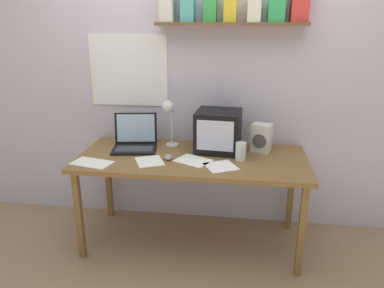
{
  "coord_description": "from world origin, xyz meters",
  "views": [
    {
      "loc": [
        0.36,
        -2.63,
        1.74
      ],
      "look_at": [
        0.0,
        0.0,
        0.84
      ],
      "focal_mm": 35.0,
      "sensor_mm": 36.0,
      "label": 1
    }
  ],
  "objects_px": {
    "crt_monitor": "(218,131)",
    "printed_handout": "(92,163)",
    "space_heater": "(261,138)",
    "laptop": "(135,140)",
    "loose_paper_near_monitor": "(193,161)",
    "desk_lamp": "(169,114)",
    "juice_glass": "(241,152)",
    "loose_paper_near_laptop": "(150,161)",
    "computer_mouse": "(168,157)",
    "open_notebook": "(221,166)",
    "corner_desk": "(192,164)"
  },
  "relations": [
    {
      "from": "open_notebook",
      "to": "printed_handout",
      "type": "height_order",
      "value": "same"
    },
    {
      "from": "laptop",
      "to": "desk_lamp",
      "type": "xyz_separation_m",
      "value": [
        0.27,
        0.04,
        0.21
      ]
    },
    {
      "from": "desk_lamp",
      "to": "printed_handout",
      "type": "distance_m",
      "value": 0.7
    },
    {
      "from": "corner_desk",
      "to": "space_heater",
      "type": "bearing_deg",
      "value": 20.17
    },
    {
      "from": "crt_monitor",
      "to": "open_notebook",
      "type": "distance_m",
      "value": 0.38
    },
    {
      "from": "desk_lamp",
      "to": "loose_paper_near_monitor",
      "type": "xyz_separation_m",
      "value": [
        0.23,
        -0.27,
        -0.28
      ]
    },
    {
      "from": "crt_monitor",
      "to": "printed_handout",
      "type": "distance_m",
      "value": 0.98
    },
    {
      "from": "loose_paper_near_laptop",
      "to": "laptop",
      "type": "bearing_deg",
      "value": 123.13
    },
    {
      "from": "printed_handout",
      "to": "computer_mouse",
      "type": "bearing_deg",
      "value": 16.41
    },
    {
      "from": "desk_lamp",
      "to": "space_heater",
      "type": "distance_m",
      "value": 0.75
    },
    {
      "from": "crt_monitor",
      "to": "open_notebook",
      "type": "xyz_separation_m",
      "value": [
        0.05,
        -0.34,
        -0.16
      ]
    },
    {
      "from": "corner_desk",
      "to": "loose_paper_near_monitor",
      "type": "relative_size",
      "value": 5.62
    },
    {
      "from": "desk_lamp",
      "to": "juice_glass",
      "type": "height_order",
      "value": "desk_lamp"
    },
    {
      "from": "laptop",
      "to": "loose_paper_near_laptop",
      "type": "height_order",
      "value": "laptop"
    },
    {
      "from": "crt_monitor",
      "to": "loose_paper_near_monitor",
      "type": "distance_m",
      "value": 0.34
    },
    {
      "from": "computer_mouse",
      "to": "printed_handout",
      "type": "relative_size",
      "value": 0.36
    },
    {
      "from": "desk_lamp",
      "to": "open_notebook",
      "type": "bearing_deg",
      "value": -20.14
    },
    {
      "from": "loose_paper_near_laptop",
      "to": "desk_lamp",
      "type": "bearing_deg",
      "value": 75.34
    },
    {
      "from": "computer_mouse",
      "to": "laptop",
      "type": "bearing_deg",
      "value": 145.31
    },
    {
      "from": "loose_paper_near_laptop",
      "to": "printed_handout",
      "type": "bearing_deg",
      "value": -168.01
    },
    {
      "from": "computer_mouse",
      "to": "printed_handout",
      "type": "xyz_separation_m",
      "value": [
        -0.53,
        -0.16,
        -0.01
      ]
    },
    {
      "from": "crt_monitor",
      "to": "laptop",
      "type": "bearing_deg",
      "value": -173.13
    },
    {
      "from": "juice_glass",
      "to": "open_notebook",
      "type": "bearing_deg",
      "value": -131.17
    },
    {
      "from": "laptop",
      "to": "printed_handout",
      "type": "relative_size",
      "value": 1.2
    },
    {
      "from": "laptop",
      "to": "juice_glass",
      "type": "height_order",
      "value": "laptop"
    },
    {
      "from": "space_heater",
      "to": "juice_glass",
      "type": "bearing_deg",
      "value": -107.83
    },
    {
      "from": "printed_handout",
      "to": "open_notebook",
      "type": "bearing_deg",
      "value": 3.48
    },
    {
      "from": "desk_lamp",
      "to": "juice_glass",
      "type": "relative_size",
      "value": 2.89
    },
    {
      "from": "space_heater",
      "to": "loose_paper_near_monitor",
      "type": "bearing_deg",
      "value": -132.36
    },
    {
      "from": "crt_monitor",
      "to": "desk_lamp",
      "type": "xyz_separation_m",
      "value": [
        -0.39,
        0.02,
        0.12
      ]
    },
    {
      "from": "juice_glass",
      "to": "crt_monitor",
      "type": "bearing_deg",
      "value": 134.14
    },
    {
      "from": "laptop",
      "to": "loose_paper_near_monitor",
      "type": "height_order",
      "value": "laptop"
    },
    {
      "from": "open_notebook",
      "to": "loose_paper_near_monitor",
      "type": "xyz_separation_m",
      "value": [
        -0.21,
        0.09,
        0.0
      ]
    },
    {
      "from": "corner_desk",
      "to": "open_notebook",
      "type": "height_order",
      "value": "open_notebook"
    },
    {
      "from": "crt_monitor",
      "to": "loose_paper_near_laptop",
      "type": "height_order",
      "value": "crt_monitor"
    },
    {
      "from": "corner_desk",
      "to": "computer_mouse",
      "type": "height_order",
      "value": "computer_mouse"
    },
    {
      "from": "computer_mouse",
      "to": "desk_lamp",
      "type": "bearing_deg",
      "value": 98.72
    },
    {
      "from": "laptop",
      "to": "computer_mouse",
      "type": "height_order",
      "value": "laptop"
    },
    {
      "from": "corner_desk",
      "to": "loose_paper_near_monitor",
      "type": "height_order",
      "value": "loose_paper_near_monitor"
    },
    {
      "from": "laptop",
      "to": "printed_handout",
      "type": "xyz_separation_m",
      "value": [
        -0.22,
        -0.37,
        -0.07
      ]
    },
    {
      "from": "desk_lamp",
      "to": "loose_paper_near_monitor",
      "type": "relative_size",
      "value": 1.27
    },
    {
      "from": "desk_lamp",
      "to": "printed_handout",
      "type": "height_order",
      "value": "desk_lamp"
    },
    {
      "from": "computer_mouse",
      "to": "open_notebook",
      "type": "bearing_deg",
      "value": -14.07
    },
    {
      "from": "computer_mouse",
      "to": "printed_handout",
      "type": "distance_m",
      "value": 0.55
    },
    {
      "from": "desk_lamp",
      "to": "juice_glass",
      "type": "xyz_separation_m",
      "value": [
        0.57,
        -0.2,
        -0.22
      ]
    },
    {
      "from": "corner_desk",
      "to": "loose_paper_near_laptop",
      "type": "height_order",
      "value": "loose_paper_near_laptop"
    },
    {
      "from": "space_heater",
      "to": "laptop",
      "type": "bearing_deg",
      "value": -158.67
    },
    {
      "from": "juice_glass",
      "to": "open_notebook",
      "type": "height_order",
      "value": "juice_glass"
    },
    {
      "from": "juice_glass",
      "to": "printed_handout",
      "type": "xyz_separation_m",
      "value": [
        -1.06,
        -0.21,
        -0.06
      ]
    },
    {
      "from": "crt_monitor",
      "to": "laptop",
      "type": "xyz_separation_m",
      "value": [
        -0.66,
        -0.02,
        -0.09
      ]
    }
  ]
}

